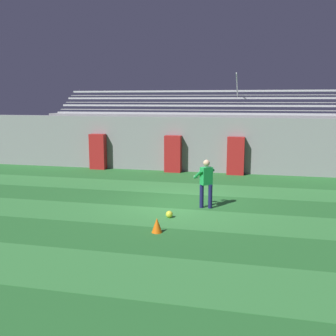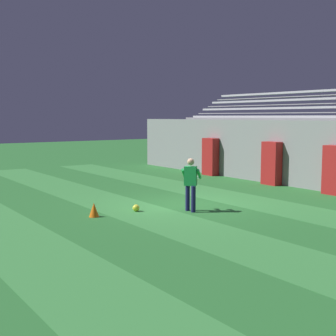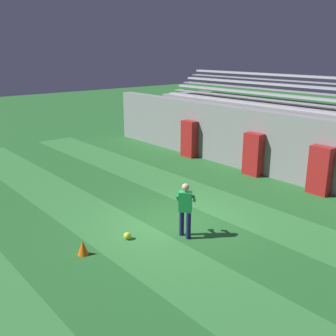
# 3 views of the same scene
# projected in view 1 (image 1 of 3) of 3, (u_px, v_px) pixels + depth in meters

# --- Properties ---
(ground_plane) EXTENTS (80.00, 80.00, 0.00)m
(ground_plane) POSITION_uv_depth(u_px,v_px,m) (181.00, 203.00, 14.14)
(ground_plane) COLOR #286B2D
(turf_stripe_near) EXTENTS (28.00, 2.08, 0.01)m
(turf_stripe_near) POSITION_uv_depth(u_px,v_px,m) (127.00, 274.00, 8.38)
(turf_stripe_near) COLOR #38843D
(turf_stripe_near) RESTS_ON ground
(turf_stripe_mid) EXTENTS (28.00, 2.08, 0.01)m
(turf_stripe_mid) POSITION_uv_depth(u_px,v_px,m) (170.00, 217.00, 12.38)
(turf_stripe_mid) COLOR #38843D
(turf_stripe_mid) RESTS_ON ground
(turf_stripe_far) EXTENTS (28.00, 2.08, 0.01)m
(turf_stripe_far) POSITION_uv_depth(u_px,v_px,m) (192.00, 189.00, 16.38)
(turf_stripe_far) COLOR #38843D
(turf_stripe_far) RESTS_ON ground
(back_wall) EXTENTS (24.00, 0.60, 2.80)m
(back_wall) POSITION_uv_depth(u_px,v_px,m) (205.00, 144.00, 20.15)
(back_wall) COLOR gray
(back_wall) RESTS_ON ground
(padding_pillar_gate_left) EXTENTS (0.84, 0.44, 1.87)m
(padding_pillar_gate_left) POSITION_uv_depth(u_px,v_px,m) (173.00, 154.00, 20.04)
(padding_pillar_gate_left) COLOR #B21E1E
(padding_pillar_gate_left) RESTS_ON ground
(padding_pillar_gate_right) EXTENTS (0.84, 0.44, 1.87)m
(padding_pillar_gate_right) POSITION_uv_depth(u_px,v_px,m) (236.00, 156.00, 19.35)
(padding_pillar_gate_right) COLOR #B21E1E
(padding_pillar_gate_right) RESTS_ON ground
(padding_pillar_far_left) EXTENTS (0.84, 0.44, 1.87)m
(padding_pillar_far_left) POSITION_uv_depth(u_px,v_px,m) (98.00, 152.00, 20.95)
(padding_pillar_far_left) COLOR #B21E1E
(padding_pillar_far_left) RESTS_ON ground
(bleacher_stand) EXTENTS (18.00, 3.35, 5.03)m
(bleacher_stand) POSITION_uv_depth(u_px,v_px,m) (210.00, 139.00, 22.04)
(bleacher_stand) COLOR gray
(bleacher_stand) RESTS_ON ground
(goalkeeper) EXTENTS (0.74, 0.74, 1.67)m
(goalkeeper) POSITION_uv_depth(u_px,v_px,m) (206.00, 181.00, 13.35)
(goalkeeper) COLOR #19194C
(goalkeeper) RESTS_ON ground
(soccer_ball) EXTENTS (0.22, 0.22, 0.22)m
(soccer_ball) POSITION_uv_depth(u_px,v_px,m) (169.00, 214.00, 12.35)
(soccer_ball) COLOR yellow
(soccer_ball) RESTS_ON ground
(traffic_cone) EXTENTS (0.30, 0.30, 0.42)m
(traffic_cone) POSITION_uv_depth(u_px,v_px,m) (157.00, 225.00, 10.96)
(traffic_cone) COLOR orange
(traffic_cone) RESTS_ON ground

